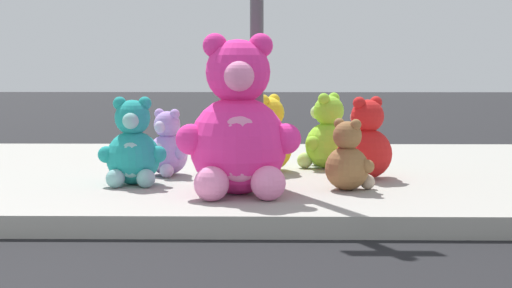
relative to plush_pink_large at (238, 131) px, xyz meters
name	(u,v)px	position (x,y,z in m)	size (l,w,h in m)	color
sidewalk	(151,176)	(-0.87, 1.39, -0.55)	(28.00, 4.40, 0.15)	#9E9B93
plush_pink_large	(238,131)	(0.00, 0.00, 0.00)	(0.92, 0.81, 1.19)	#F22D93
plush_lavender	(166,149)	(-0.67, 0.97, -0.24)	(0.41, 0.42, 0.58)	#B28CD8
plush_red	(365,146)	(1.05, 0.82, -0.20)	(0.49, 0.50, 0.70)	red
plush_brown	(348,161)	(0.84, 0.22, -0.26)	(0.39, 0.40, 0.55)	olive
plush_lime	(326,138)	(0.77, 1.45, -0.19)	(0.51, 0.49, 0.70)	#8CD133
plush_teal	(133,150)	(-0.86, 0.44, -0.19)	(0.55, 0.48, 0.71)	teal
plush_yellow	(267,141)	(0.21, 1.23, -0.20)	(0.50, 0.49, 0.70)	yellow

